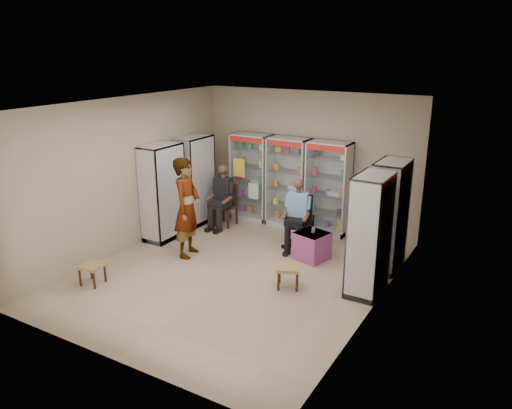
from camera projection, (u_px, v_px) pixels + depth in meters
The scene contains 18 objects.
floor at pixel (236, 273), 8.97m from camera, with size 6.00×6.00×0.00m, color tan.
room_shell at pixel (235, 166), 8.37m from camera, with size 5.02×6.02×3.01m.
cabinet_back_left at pixel (251, 177), 11.53m from camera, with size 0.90×0.50×2.00m, color #ADB0B4.
cabinet_back_mid at pixel (288, 182), 11.08m from camera, with size 0.90×0.50×2.00m, color #AEB1B6.
cabinet_back_right at pixel (328, 188), 10.62m from camera, with size 0.90×0.50×2.00m, color #B2B4BA.
cabinet_right_far at pixel (389, 216), 8.91m from camera, with size 0.50×0.90×2.00m, color #A7AAAE.
cabinet_right_near at pixel (370, 235), 8.01m from camera, with size 0.50×0.90×2.00m, color #A2A4A9.
cabinet_left_far at pixel (195, 181), 11.21m from camera, with size 0.50×0.90×2.00m, color #A8ACB0.
cabinet_left_near at pixel (163, 193), 10.31m from camera, with size 0.50×0.90×2.00m, color #A4A7AB.
wooden_chair at pixel (225, 205), 11.21m from camera, with size 0.42×0.42×0.94m, color black.
seated_customer at pixel (224, 197), 11.11m from camera, with size 0.44×0.60×1.34m, color black, non-canonical shape.
office_chair at pixel (299, 222), 9.98m from camera, with size 0.58×0.58×1.06m, color black.
seated_shopkeeper at pixel (298, 216), 9.90m from camera, with size 0.44×0.62×1.35m, color #71B6E0, non-canonical shape.
pink_trunk at pixel (312, 246), 9.48m from camera, with size 0.55×0.53×0.53m, color #B04678.
tea_glass at pixel (313, 230), 9.40m from camera, with size 0.07×0.07×0.10m, color #541807.
woven_stool_a at pixel (288, 276), 8.40m from camera, with size 0.38×0.38×0.38m, color olive.
woven_stool_b at pixel (93, 274), 8.51m from camera, with size 0.36×0.36×0.36m, color olive.
standing_man at pixel (187, 208), 9.46m from camera, with size 0.71×0.46×1.94m, color #9C9D9F.
Camera 1 is at (4.41, -6.88, 3.91)m, focal length 35.00 mm.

